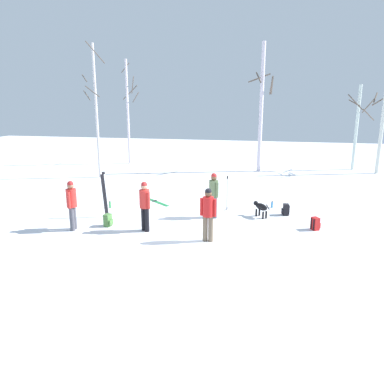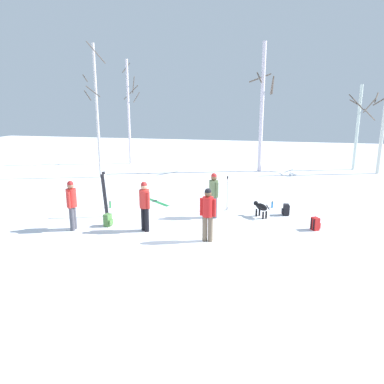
% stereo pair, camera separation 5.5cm
% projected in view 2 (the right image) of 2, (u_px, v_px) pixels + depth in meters
% --- Properties ---
extents(ground_plane, '(60.00, 60.00, 0.00)m').
position_uv_depth(ground_plane, '(185.00, 233.00, 12.39)').
color(ground_plane, white).
extents(person_0, '(0.45, 0.34, 1.72)m').
position_uv_depth(person_0, '(145.00, 203.00, 12.38)').
color(person_0, black).
rests_on(person_0, ground_plane).
extents(person_1, '(0.52, 0.34, 1.72)m').
position_uv_depth(person_1, '(208.00, 211.00, 11.46)').
color(person_1, '#72604C').
rests_on(person_1, ground_plane).
extents(person_2, '(0.34, 0.52, 1.72)m').
position_uv_depth(person_2, '(72.00, 202.00, 12.50)').
color(person_2, '#4C4C56').
rests_on(person_2, ground_plane).
extents(person_3, '(0.40, 0.39, 1.72)m').
position_uv_depth(person_3, '(214.00, 192.00, 13.83)').
color(person_3, '#4C4C56').
rests_on(person_3, ground_plane).
extents(dog, '(0.64, 0.70, 0.57)m').
position_uv_depth(dog, '(261.00, 207.00, 14.02)').
color(dog, black).
rests_on(dog, ground_plane).
extents(ski_pair_planted_0, '(0.19, 0.17, 1.76)m').
position_uv_depth(ski_pair_planted_0, '(105.00, 195.00, 13.93)').
color(ski_pair_planted_0, black).
rests_on(ski_pair_planted_0, ground_plane).
extents(ski_pair_lying_0, '(1.60, 1.37, 0.05)m').
position_uv_depth(ski_pair_lying_0, '(156.00, 201.00, 16.27)').
color(ski_pair_lying_0, green).
rests_on(ski_pair_lying_0, ground_plane).
extents(ski_poles_0, '(0.07, 0.26, 1.41)m').
position_uv_depth(ski_poles_0, '(227.00, 192.00, 14.79)').
color(ski_poles_0, '#B2B2BC').
rests_on(ski_poles_0, ground_plane).
extents(backpack_0, '(0.31, 0.28, 0.44)m').
position_uv_depth(backpack_0, '(286.00, 210.00, 14.28)').
color(backpack_0, black).
rests_on(backpack_0, ground_plane).
extents(backpack_1, '(0.34, 0.33, 0.44)m').
position_uv_depth(backpack_1, '(315.00, 224.00, 12.65)').
color(backpack_1, red).
rests_on(backpack_1, ground_plane).
extents(backpack_2, '(0.32, 0.29, 0.44)m').
position_uv_depth(backpack_2, '(108.00, 220.00, 13.04)').
color(backpack_2, '#4C7F3F').
rests_on(backpack_2, ground_plane).
extents(water_bottle_0, '(0.07, 0.07, 0.27)m').
position_uv_depth(water_bottle_0, '(272.00, 205.00, 15.31)').
color(water_bottle_0, '#1E72BF').
rests_on(water_bottle_0, ground_plane).
extents(water_bottle_1, '(0.08, 0.08, 0.28)m').
position_uv_depth(water_bottle_1, '(110.00, 205.00, 15.30)').
color(water_bottle_1, green).
rests_on(water_bottle_1, ground_plane).
extents(birch_tree_0, '(1.43, 1.05, 7.02)m').
position_uv_depth(birch_tree_0, '(129.00, 111.00, 25.32)').
color(birch_tree_0, silver).
rests_on(birch_tree_0, ground_plane).
extents(birch_tree_1, '(1.48, 0.88, 7.33)m').
position_uv_depth(birch_tree_1, '(97.00, 110.00, 20.53)').
color(birch_tree_1, silver).
rests_on(birch_tree_1, ground_plane).
extents(birch_tree_2, '(1.53, 1.47, 7.70)m').
position_uv_depth(birch_tree_2, '(262.00, 107.00, 22.37)').
color(birch_tree_2, silver).
rests_on(birch_tree_2, ground_plane).
extents(birch_tree_3, '(1.74, 1.83, 5.29)m').
position_uv_depth(birch_tree_3, '(358.00, 126.00, 23.12)').
color(birch_tree_3, silver).
rests_on(birch_tree_3, ground_plane).
extents(birch_tree_4, '(1.53, 1.59, 6.08)m').
position_uv_depth(birch_tree_4, '(384.00, 120.00, 21.77)').
color(birch_tree_4, silver).
rests_on(birch_tree_4, ground_plane).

